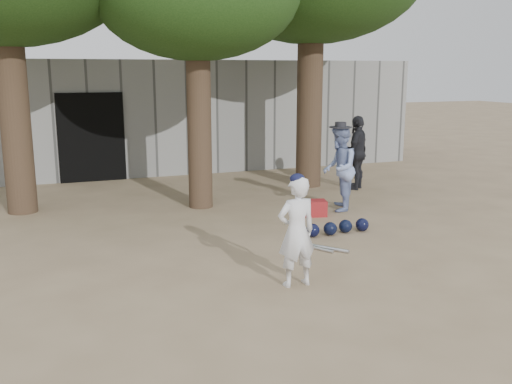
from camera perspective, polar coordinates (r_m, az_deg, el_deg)
name	(u,v)px	position (r m, az deg, el deg)	size (l,w,h in m)	color
ground	(240,279)	(7.71, -1.58, -8.73)	(70.00, 70.00, 0.00)	#937C5E
boy_player	(297,232)	(7.30, 4.07, -3.99)	(0.53, 0.34, 1.44)	white
spectator_blue	(339,169)	(11.33, 8.33, 2.34)	(0.82, 0.64, 1.68)	#8397CB
spectator_dark	(357,153)	(13.49, 10.11, 3.90)	(1.00, 0.42, 1.71)	black
red_bag	(315,208)	(10.98, 5.91, -1.61)	(0.42, 0.32, 0.30)	#A6162D
back_building	(125,113)	(17.35, -12.94, 7.71)	(16.00, 5.24, 3.00)	gray
helmet_row	(338,227)	(9.82, 8.19, -3.53)	(1.19, 0.28, 0.23)	black
bat_pile	(321,248)	(8.99, 6.47, -5.54)	(0.62, 0.75, 0.06)	#BABAC1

